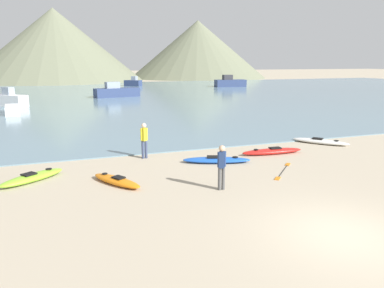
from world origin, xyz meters
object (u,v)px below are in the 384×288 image
Objects in this scene: person_near_waterline at (144,138)px; moored_boat_3 at (12,110)px; kayak_on_sand_1 at (320,141)px; moored_boat_1 at (11,99)px; loose_paddle at (283,171)px; person_near_foreground at (222,165)px; kayak_on_sand_2 at (117,181)px; kayak_on_sand_4 at (272,151)px; kayak_on_sand_0 at (32,177)px; moored_boat_2 at (116,92)px; moored_boat_4 at (230,83)px; moored_boat_0 at (133,83)px; kayak_on_sand_3 at (217,160)px.

person_near_waterline reaches higher than moored_boat_3.
moored_boat_1 is at bearing 124.94° from kayak_on_sand_1.
moored_boat_1 is 33.66m from loose_paddle.
person_near_foreground is at bearing -72.83° from moored_boat_1.
kayak_on_sand_1 is at bearing 31.17° from person_near_foreground.
kayak_on_sand_2 is at bearing -78.09° from moored_boat_1.
moored_boat_1 reaches higher than kayak_on_sand_1.
kayak_on_sand_2 is 0.73× the size of moored_boat_1.
moored_boat_1 is at bearing 117.73° from kayak_on_sand_4.
moored_boat_1 is at bearing 96.48° from kayak_on_sand_0.
kayak_on_sand_4 is at bearing -163.41° from kayak_on_sand_1.
kayak_on_sand_4 is 31.61m from moored_boat_1.
moored_boat_2 is (-6.43, 33.56, 0.63)m from kayak_on_sand_1.
moored_boat_3 is at bearing 131.77° from kayak_on_sand_1.
moored_boat_4 is at bearing 63.73° from person_near_foreground.
person_near_foreground is at bearing -70.08° from moored_boat_3.
kayak_on_sand_0 is at bearing -177.15° from kayak_on_sand_4.
moored_boat_4 is at bearing 59.73° from kayak_on_sand_2.
kayak_on_sand_4 is 0.99× the size of moored_boat_0.
person_near_foreground reaches higher than kayak_on_sand_1.
kayak_on_sand_3 is 3.92m from person_near_foreground.
moored_boat_0 is (9.20, 61.22, -0.25)m from person_near_foreground.
kayak_on_sand_0 is 5.51m from person_near_waterline.
kayak_on_sand_3 is 3.72m from person_near_waterline.
moored_boat_3 is (-18.04, 20.19, 0.27)m from kayak_on_sand_1.
moored_boat_1 is (-8.30, 26.53, -0.25)m from person_near_waterline.
loose_paddle is (12.79, -24.26, -0.40)m from moored_boat_3.
kayak_on_sand_2 is 5.20m from kayak_on_sand_3.
moored_boat_3 reaches higher than loose_paddle.
kayak_on_sand_3 is 0.96× the size of moored_boat_0.
person_near_waterline is at bearing -69.06° from moored_boat_3.
moored_boat_1 is at bearing -151.09° from moored_boat_2.
kayak_on_sand_4 is 6.62m from person_near_waterline.
kayak_on_sand_0 is 0.76× the size of moored_boat_1.
moored_boat_2 is (9.04, 35.33, 0.61)m from kayak_on_sand_0.
kayak_on_sand_0 is 0.79× the size of moored_boat_0.
moored_boat_2 is (5.94, 36.86, 0.63)m from kayak_on_sand_2.
moored_boat_4 is (24.63, 49.15, 0.71)m from kayak_on_sand_3.
kayak_on_sand_0 is 59.05m from moored_boat_4.
kayak_on_sand_1 is at bearing 37.77° from loose_paddle.
kayak_on_sand_4 is 6.37m from person_near_foreground.
kayak_on_sand_1 is 0.50× the size of moored_boat_4.
person_near_foreground reaches higher than kayak_on_sand_2.
kayak_on_sand_0 is 0.82× the size of kayak_on_sand_3.
moored_boat_2 reaches higher than kayak_on_sand_1.
kayak_on_sand_4 reaches higher than kayak_on_sand_3.
kayak_on_sand_3 is 0.97× the size of kayak_on_sand_4.
kayak_on_sand_3 is 3.16m from loose_paddle.
kayak_on_sand_0 is 7.60m from person_near_foreground.
loose_paddle is at bearing -88.21° from moored_boat_2.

